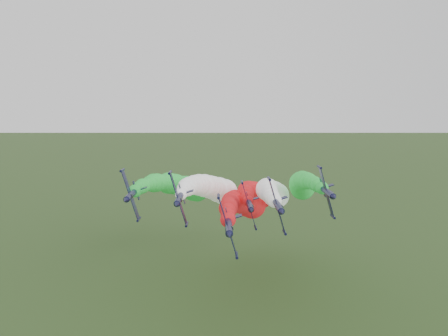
{
  "coord_description": "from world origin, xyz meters",
  "views": [
    {
      "loc": [
        6.58,
        -78.41,
        57.65
      ],
      "look_at": [
        7.61,
        6.52,
        45.82
      ],
      "focal_mm": 35.0,
      "sensor_mm": 36.0,
      "label": 1
    }
  ],
  "objects_px": {
    "jet_outer_right": "(302,185)",
    "jet_trail": "(255,194)",
    "jet_inner_left": "(213,189)",
    "jet_outer_left": "(183,187)",
    "jet_inner_right": "(272,193)",
    "jet_lead": "(244,203)"
  },
  "relations": [
    {
      "from": "jet_inner_left",
      "to": "jet_outer_left",
      "type": "relative_size",
      "value": 1.01
    },
    {
      "from": "jet_lead",
      "to": "jet_inner_left",
      "type": "height_order",
      "value": "jet_inner_left"
    },
    {
      "from": "jet_inner_left",
      "to": "jet_outer_right",
      "type": "bearing_deg",
      "value": 8.46
    },
    {
      "from": "jet_inner_left",
      "to": "jet_lead",
      "type": "bearing_deg",
      "value": -49.06
    },
    {
      "from": "jet_lead",
      "to": "jet_outer_left",
      "type": "relative_size",
      "value": 1.0
    },
    {
      "from": "jet_inner_left",
      "to": "jet_outer_right",
      "type": "height_order",
      "value": "jet_outer_right"
    },
    {
      "from": "jet_outer_left",
      "to": "jet_outer_right",
      "type": "xyz_separation_m",
      "value": [
        39.8,
        -0.71,
        0.69
      ]
    },
    {
      "from": "jet_trail",
      "to": "jet_inner_left",
      "type": "bearing_deg",
      "value": -139.56
    },
    {
      "from": "jet_lead",
      "to": "jet_outer_left",
      "type": "distance_m",
      "value": 25.33
    },
    {
      "from": "jet_lead",
      "to": "jet_outer_left",
      "type": "xyz_separation_m",
      "value": [
        -19.58,
        15.92,
        2.17
      ]
    },
    {
      "from": "jet_outer_left",
      "to": "jet_outer_right",
      "type": "height_order",
      "value": "jet_outer_right"
    },
    {
      "from": "jet_lead",
      "to": "jet_outer_right",
      "type": "distance_m",
      "value": 25.47
    },
    {
      "from": "jet_inner_right",
      "to": "jet_trail",
      "type": "height_order",
      "value": "jet_inner_right"
    },
    {
      "from": "jet_lead",
      "to": "jet_outer_right",
      "type": "bearing_deg",
      "value": 36.95
    },
    {
      "from": "jet_inner_right",
      "to": "jet_outer_right",
      "type": "bearing_deg",
      "value": 35.19
    },
    {
      "from": "jet_outer_right",
      "to": "jet_trail",
      "type": "relative_size",
      "value": 0.99
    },
    {
      "from": "jet_outer_left",
      "to": "jet_inner_right",
      "type": "bearing_deg",
      "value": -16.35
    },
    {
      "from": "jet_outer_left",
      "to": "jet_trail",
      "type": "xyz_separation_m",
      "value": [
        24.81,
        7.35,
        -3.85
      ]
    },
    {
      "from": "jet_inner_left",
      "to": "jet_inner_right",
      "type": "bearing_deg",
      "value": -10.18
    },
    {
      "from": "jet_inner_left",
      "to": "jet_inner_right",
      "type": "xyz_separation_m",
      "value": [
        18.62,
        -3.34,
        -0.69
      ]
    },
    {
      "from": "jet_inner_left",
      "to": "jet_inner_right",
      "type": "relative_size",
      "value": 1.0
    },
    {
      "from": "jet_inner_left",
      "to": "jet_outer_right",
      "type": "xyz_separation_m",
      "value": [
        29.6,
        4.4,
        0.41
      ]
    }
  ]
}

